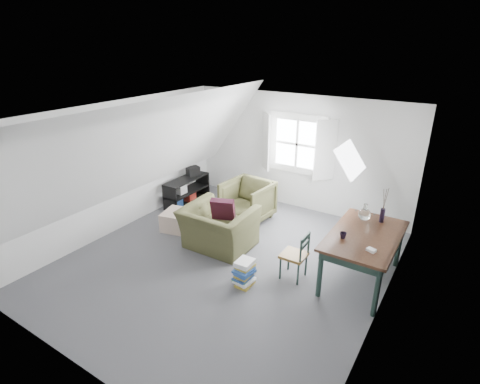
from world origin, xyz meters
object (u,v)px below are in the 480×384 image
Objects in this scene: dining_chair_far at (364,229)px; magazine_stack at (244,273)px; armchair_near at (219,247)px; media_shelf at (186,193)px; armchair_far at (247,219)px; dining_table at (365,240)px; ottoman at (178,220)px; dining_chair_near at (296,255)px.

dining_chair_far is 1.97× the size of magazine_stack.
armchair_near is 2.13m from media_shelf.
armchair_near is 1.30× the size of armchair_far.
media_shelf is at bearing -8.51° from dining_chair_far.
dining_table is 3.92× the size of magazine_stack.
armchair_far is at bearing 50.20° from ottoman.
dining_table is (2.62, -0.88, 0.71)m from armchair_far.
armchair_far is at bearing 160.87° from dining_table.
dining_chair_far is 4.01m from media_shelf.
media_shelf is at bearing 122.92° from ottoman.
media_shelf reaches higher than armchair_near.
dining_chair_near is at bearing -33.23° from armchair_far.
media_shelf reaches higher than armchair_far.
dining_table reaches higher than media_shelf.
ottoman is 0.47× the size of media_shelf.
ottoman is 1.34× the size of magazine_stack.
magazine_stack is at bearing -25.39° from dining_chair_near.
dining_chair_near is 0.85m from magazine_stack.
dining_chair_far is at bearing 102.97° from dining_table.
ottoman is at bearing 8.87° from dining_chair_far.
dining_chair_far reaches higher than ottoman.
armchair_far is 2.86m from dining_table.
armchair_near is 2.59m from dining_table.
dining_chair_near is (1.73, -1.38, 0.42)m from armchair_far.
dining_table reaches higher than armchair_far.
dining_chair_near is (2.66, -0.27, 0.23)m from ottoman.
dining_chair_far reaches higher than armchair_far.
magazine_stack is (-0.58, -0.59, -0.21)m from dining_chair_near.
armchair_far is (-0.16, 1.25, 0.00)m from armchair_near.
dining_chair_near is 1.93× the size of magazine_stack.
dining_table is 1.06m from dining_chair_near.
dining_chair_near reaches higher than armchair_near.
dining_table is 1.89m from magazine_stack.
armchair_far is 1.46m from ottoman.
magazine_stack is at bearing 47.92° from dining_chair_far.
ottoman is at bearing -8.13° from armchair_near.
dining_table is 2.03× the size of dining_chair_near.
dining_chair_far is 2.36m from magazine_stack.
ottoman is at bearing 157.68° from magazine_stack.
dining_table is at bearing -13.27° from armchair_far.
dining_table is 1.37× the size of media_shelf.
dining_chair_far is at bearing 173.52° from dining_chair_near.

